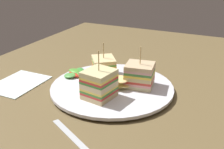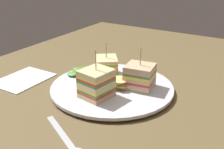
% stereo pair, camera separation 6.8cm
% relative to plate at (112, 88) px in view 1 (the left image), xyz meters
% --- Properties ---
extents(ground_plane, '(1.25, 0.89, 0.02)m').
position_rel_plate_xyz_m(ground_plane, '(0.00, 0.00, -0.02)').
color(ground_plane, brown).
extents(plate, '(0.30, 0.30, 0.01)m').
position_rel_plate_xyz_m(plate, '(0.00, 0.00, 0.00)').
color(plate, white).
rests_on(plate, ground_plane).
extents(sandwich_wedge_0, '(0.09, 0.08, 0.09)m').
position_rel_plate_xyz_m(sandwich_wedge_0, '(-0.05, -0.05, 0.03)').
color(sandwich_wedge_0, '#DDC37B').
rests_on(sandwich_wedge_0, plate).
extents(sandwich_wedge_1, '(0.07, 0.07, 0.11)m').
position_rel_plate_xyz_m(sandwich_wedge_1, '(0.07, -0.00, 0.04)').
color(sandwich_wedge_1, '#DEC289').
rests_on(sandwich_wedge_1, plate).
extents(sandwich_wedge_2, '(0.07, 0.07, 0.10)m').
position_rel_plate_xyz_m(sandwich_wedge_2, '(-0.03, 0.06, 0.03)').
color(sandwich_wedge_2, beige).
rests_on(sandwich_wedge_2, plate).
extents(chip_pile, '(0.06, 0.07, 0.03)m').
position_rel_plate_xyz_m(chip_pile, '(0.01, 0.01, 0.02)').
color(chip_pile, '#D4BD68').
rests_on(chip_pile, plate).
extents(salad_garnish, '(0.08, 0.08, 0.02)m').
position_rel_plate_xyz_m(salad_garnish, '(-0.02, -0.11, 0.01)').
color(salad_garnish, '#4A843B').
rests_on(salad_garnish, plate).
extents(napkin, '(0.14, 0.11, 0.01)m').
position_rel_plate_xyz_m(napkin, '(0.07, -0.24, -0.01)').
color(napkin, white).
rests_on(napkin, ground_plane).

